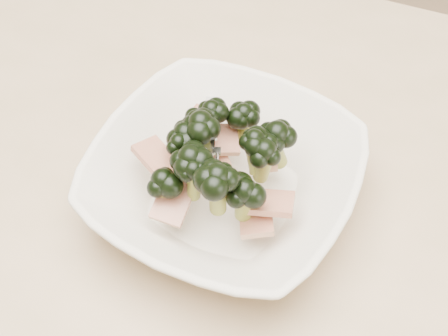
# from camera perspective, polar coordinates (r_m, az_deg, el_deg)

# --- Properties ---
(dining_table) EXTENTS (1.20, 0.80, 0.75)m
(dining_table) POSITION_cam_1_polar(r_m,az_deg,el_deg) (0.75, -7.51, -5.71)
(dining_table) COLOR tan
(dining_table) RESTS_ON ground
(broccoli_dish) EXTENTS (0.28, 0.28, 0.11)m
(broccoli_dish) POSITION_cam_1_polar(r_m,az_deg,el_deg) (0.62, -0.07, -0.62)
(broccoli_dish) COLOR beige
(broccoli_dish) RESTS_ON dining_table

